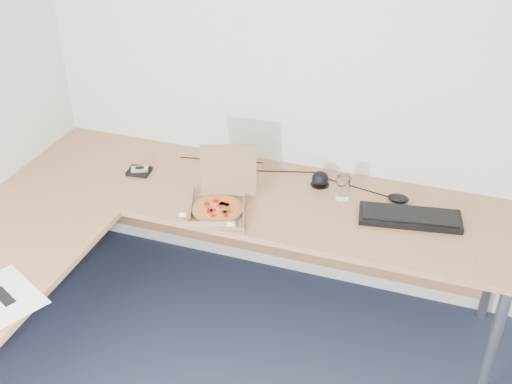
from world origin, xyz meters
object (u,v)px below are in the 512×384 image
at_px(pizza_box, 219,205).
at_px(wallet, 139,171).
at_px(keyboard, 410,217).
at_px(drinking_glass, 343,188).
at_px(desk, 157,234).

height_order(pizza_box, wallet, pizza_box).
relative_size(pizza_box, keyboard, 0.67).
xyz_separation_m(pizza_box, drinking_glass, (0.53, 0.30, 0.03)).
distance_m(pizza_box, wallet, 0.56).
bearing_deg(desk, wallet, 126.44).
xyz_separation_m(desk, keyboard, (1.08, 0.44, 0.04)).
height_order(pizza_box, keyboard, pizza_box).
distance_m(pizza_box, keyboard, 0.89).
distance_m(desk, pizza_box, 0.32).
xyz_separation_m(desk, drinking_glass, (0.75, 0.53, 0.09)).
relative_size(keyboard, wallet, 4.06).
relative_size(desk, pizza_box, 7.97).
bearing_deg(keyboard, drinking_glass, 156.67).
xyz_separation_m(drinking_glass, keyboard, (0.34, -0.09, -0.04)).
bearing_deg(drinking_glass, wallet, -174.32).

